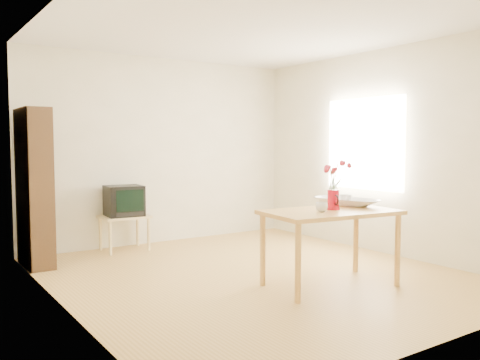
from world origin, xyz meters
TOP-DOWN VIEW (x-y plane):
  - room at (0.03, 0.00)m, footprint 4.50×4.50m
  - table at (0.36, -0.74)m, footprint 1.37×0.89m
  - tv_stand at (-0.70, 1.97)m, footprint 0.60×0.45m
  - bookshelf at (-1.85, 1.75)m, footprint 0.28×0.70m
  - pitcher at (0.43, -0.71)m, footprint 0.13×0.20m
  - flowers at (0.43, -0.71)m, footprint 0.23×0.23m
  - mug at (0.21, -0.79)m, footprint 0.14×0.14m
  - bowl at (0.78, -0.55)m, footprint 0.58×0.58m
  - teacup_a at (0.74, -0.55)m, footprint 0.10×0.10m
  - teacup_b at (0.82, -0.53)m, footprint 0.09×0.09m
  - television at (-0.70, 1.98)m, footprint 0.49×0.46m

SIDE VIEW (x-z plane):
  - tv_stand at x=-0.70m, z-range 0.16..0.62m
  - table at x=0.36m, z-range 0.28..1.03m
  - television at x=-0.70m, z-range 0.46..0.86m
  - mug at x=0.21m, z-range 0.75..0.84m
  - bookshelf at x=-1.85m, z-range -0.06..1.74m
  - pitcher at x=0.43m, z-range 0.74..0.94m
  - teacup_b at x=0.82m, z-range 0.90..0.96m
  - teacup_a at x=0.74m, z-range 0.90..0.97m
  - bowl at x=0.78m, z-range 0.75..1.20m
  - flowers at x=0.43m, z-range 0.94..1.26m
  - room at x=0.03m, z-range -0.95..3.55m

